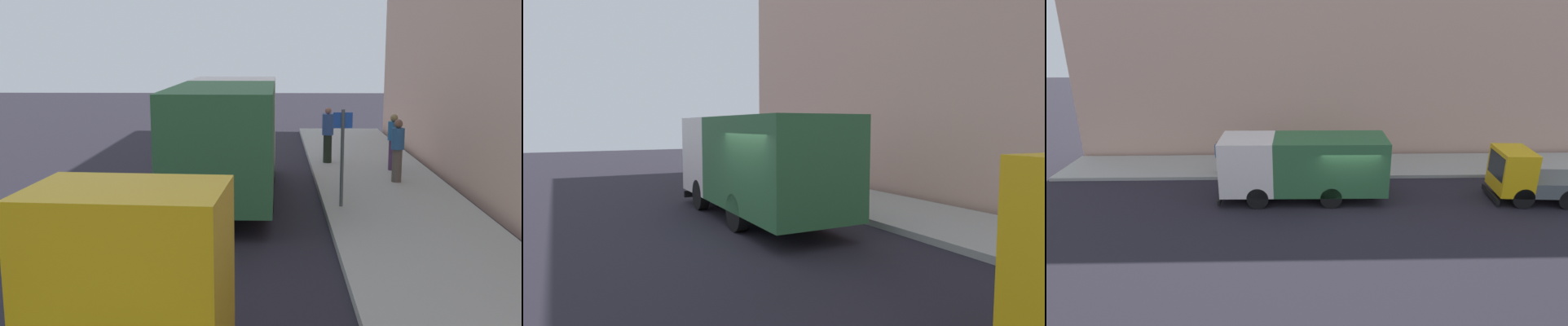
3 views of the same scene
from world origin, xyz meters
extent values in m
plane|color=#221F29|center=(0.00, 0.00, 0.00)|extent=(80.00, 80.00, 0.00)
cube|color=#A6A59F|center=(4.77, 0.00, 0.09)|extent=(3.53, 30.00, 0.17)
cube|color=#D3A48E|center=(7.03, 0.00, 5.75)|extent=(0.50, 30.00, 11.51)
cube|color=white|center=(0.68, 4.49, 1.71)|extent=(2.36, 2.38, 2.45)
cube|color=black|center=(0.70, 5.65, 2.00)|extent=(1.96, 0.08, 1.37)
cube|color=#2E6239|center=(0.65, 0.80, 1.71)|extent=(2.38, 5.04, 2.45)
cube|color=black|center=(0.70, 5.73, 0.27)|extent=(2.24, 0.14, 0.24)
cylinder|color=black|center=(-0.34, 4.03, 0.48)|extent=(0.31, 0.97, 0.97)
cylinder|color=black|center=(1.70, 4.01, 0.48)|extent=(0.31, 0.97, 0.97)
cylinder|color=black|center=(-0.37, 0.81, 0.48)|extent=(0.31, 0.97, 0.97)
cylinder|color=black|center=(1.66, 0.79, 0.48)|extent=(0.31, 0.97, 0.97)
cube|color=#EAB012|center=(0.30, -7.40, 1.44)|extent=(2.12, 1.57, 1.94)
cube|color=black|center=(0.34, -6.70, 1.68)|extent=(1.70, 0.18, 1.09)
cube|color=#52585B|center=(0.14, -9.64, 0.81)|extent=(2.23, 3.19, 0.68)
cube|color=black|center=(0.35, -6.62, 0.26)|extent=(1.95, 0.25, 0.24)
cylinder|color=black|center=(-0.58, -7.62, 0.47)|extent=(0.36, 0.96, 0.94)
cylinder|color=black|center=(1.14, -7.74, 0.47)|extent=(0.36, 0.96, 0.94)
cylinder|color=black|center=(1.00, -9.70, 0.47)|extent=(0.36, 0.96, 0.94)
cylinder|color=brown|center=(5.19, 3.44, 0.63)|extent=(0.33, 0.33, 0.91)
cylinder|color=#2B568B|center=(5.19, 3.44, 1.37)|extent=(0.45, 0.45, 0.58)
sphere|color=brown|center=(5.19, 3.44, 1.78)|extent=(0.24, 0.24, 0.24)
cylinder|color=black|center=(3.54, 6.37, 0.62)|extent=(0.33, 0.33, 0.89)
cylinder|color=#304D8D|center=(3.54, 6.37, 1.40)|extent=(0.44, 0.44, 0.67)
sphere|color=#956555|center=(3.54, 6.37, 1.84)|extent=(0.21, 0.21, 0.21)
cylinder|color=#492E53|center=(5.40, 5.14, 0.63)|extent=(0.35, 0.35, 0.91)
cylinder|color=#255D99|center=(5.40, 5.14, 1.36)|extent=(0.47, 0.47, 0.56)
sphere|color=olive|center=(5.40, 5.14, 1.75)|extent=(0.23, 0.23, 0.23)
cylinder|color=#4C5156|center=(3.38, 0.69, 1.30)|extent=(0.08, 0.08, 2.26)
cube|color=blue|center=(3.38, 0.71, 2.18)|extent=(0.44, 0.03, 0.36)
camera|label=1|loc=(1.79, -13.66, 3.82)|focal=43.60mm
camera|label=2|loc=(-4.38, -9.22, 2.69)|focal=29.60mm
camera|label=3|loc=(-17.18, 2.24, 8.14)|focal=28.92mm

